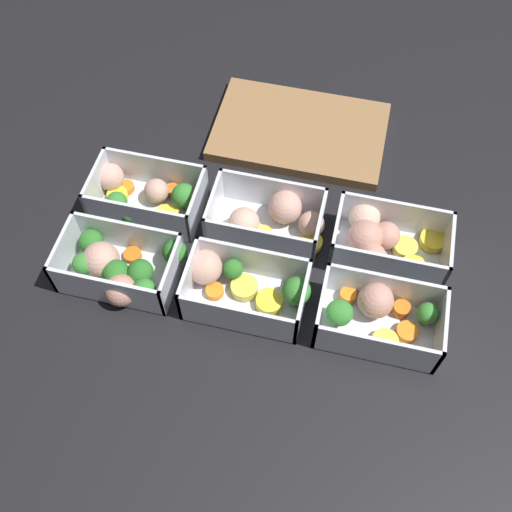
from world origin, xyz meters
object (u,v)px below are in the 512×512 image
(container_near_right, at_px, (377,315))
(container_far_left, at_px, (144,195))
(container_far_right, at_px, (381,240))
(container_near_left, at_px, (119,268))
(container_far_center, at_px, (271,220))
(container_near_center, at_px, (242,285))

(container_near_right, relative_size, container_far_left, 0.90)
(container_near_right, height_order, container_far_right, same)
(container_near_left, height_order, container_far_center, same)
(container_near_right, distance_m, container_far_right, 0.12)
(container_near_right, xyz_separation_m, container_far_left, (-0.37, 0.12, -0.00))
(container_near_center, distance_m, container_near_right, 0.19)
(container_near_center, xyz_separation_m, container_near_right, (0.19, -0.00, -0.00))
(container_far_center, bearing_deg, container_far_right, 0.82)
(container_near_center, bearing_deg, container_near_right, -0.49)
(container_near_right, bearing_deg, container_near_left, -178.05)
(container_far_left, bearing_deg, container_near_left, -86.30)
(container_near_left, height_order, container_far_left, same)
(container_near_center, xyz_separation_m, container_far_left, (-0.18, 0.12, -0.00))
(container_near_center, relative_size, container_far_left, 1.02)
(container_near_right, relative_size, container_far_center, 0.93)
(container_near_left, height_order, container_far_right, same)
(container_far_left, bearing_deg, container_far_right, 0.35)
(container_near_center, xyz_separation_m, container_far_center, (0.02, 0.12, -0.00))
(container_near_center, bearing_deg, container_far_right, 33.85)
(container_far_left, distance_m, container_far_right, 0.36)
(container_far_right, bearing_deg, container_far_center, -179.18)
(container_near_left, distance_m, container_near_right, 0.36)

